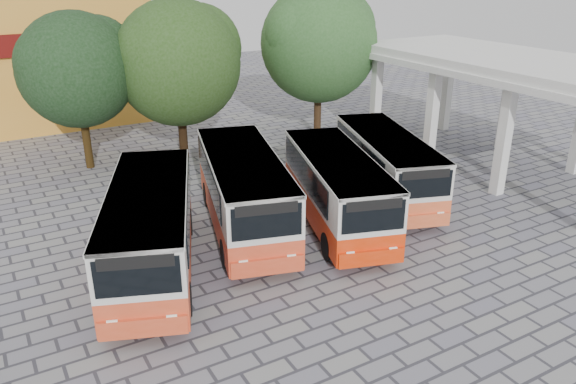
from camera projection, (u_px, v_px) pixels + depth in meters
ground at (381, 254)px, 19.53m from camera, size 90.00×90.00×0.00m
terminal_shelter at (513, 68)px, 25.70m from camera, size 6.80×15.80×5.40m
bus_far_left at (151, 226)px, 17.75m from camera, size 5.12×8.55×2.88m
bus_centre_left at (244, 189)px, 20.61m from camera, size 4.56×8.59×2.92m
bus_centre_right at (337, 186)px, 21.05m from camera, size 4.54×8.18×2.77m
bus_far_right at (387, 163)px, 23.58m from camera, size 4.60×8.08×2.73m
tree_left at (78, 66)px, 25.90m from camera, size 5.63×5.36×7.46m
tree_middle at (179, 58)px, 27.16m from camera, size 6.43×6.12×7.93m
tree_right at (320, 40)px, 30.76m from camera, size 6.75×6.43×8.45m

